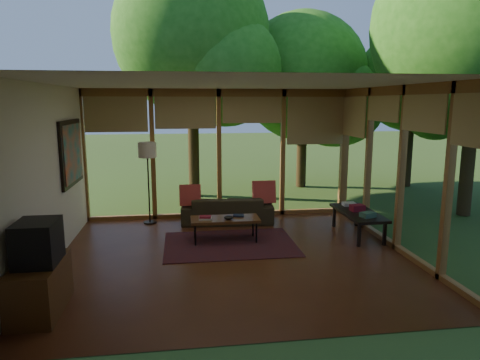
{
  "coord_description": "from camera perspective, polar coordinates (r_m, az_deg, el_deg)",
  "views": [
    {
      "loc": [
        -0.8,
        -6.44,
        2.43
      ],
      "look_at": [
        0.19,
        0.7,
        1.11
      ],
      "focal_mm": 32.0,
      "sensor_mm": 36.0,
      "label": 1
    }
  ],
  "objects": [
    {
      "name": "floor",
      "position": [
        6.93,
        -0.81,
        -10.19
      ],
      "size": [
        5.5,
        5.5,
        0.0
      ],
      "primitive_type": "plane",
      "color": "#5E2D18",
      "rests_on": "ground"
    },
    {
      "name": "ceiling",
      "position": [
        6.49,
        -0.87,
        12.72
      ],
      "size": [
        5.5,
        5.5,
        0.0
      ],
      "primitive_type": "plane",
      "rotation": [
        3.14,
        0.0,
        0.0
      ],
      "color": "white",
      "rests_on": "ground"
    },
    {
      "name": "wall_left",
      "position": [
        6.81,
        -24.45,
        0.29
      ],
      "size": [
        0.04,
        5.0,
        2.7
      ],
      "primitive_type": "cube",
      "color": "beige",
      "rests_on": "ground"
    },
    {
      "name": "wall_front",
      "position": [
        4.16,
        3.41,
        -4.74
      ],
      "size": [
        5.5,
        0.04,
        2.7
      ],
      "primitive_type": "cube",
      "color": "beige",
      "rests_on": "ground"
    },
    {
      "name": "window_wall_back",
      "position": [
        9.04,
        -2.8,
        3.47
      ],
      "size": [
        5.5,
        0.12,
        2.7
      ],
      "primitive_type": "cube",
      "color": "#96632E",
      "rests_on": "ground"
    },
    {
      "name": "window_wall_right",
      "position": [
        7.43,
        20.72,
        1.31
      ],
      "size": [
        0.12,
        5.0,
        2.7
      ],
      "primitive_type": "cube",
      "color": "#96632E",
      "rests_on": "ground"
    },
    {
      "name": "exterior_lawn",
      "position": [
        17.08,
        23.2,
        1.3
      ],
      "size": [
        40.0,
        40.0,
        0.0
      ],
      "primitive_type": "plane",
      "color": "#32501E",
      "rests_on": "ground"
    },
    {
      "name": "tree_nw",
      "position": [
        11.28,
        -6.5,
        18.56
      ],
      "size": [
        3.9,
        3.9,
        6.01
      ],
      "color": "#342713",
      "rests_on": "ground"
    },
    {
      "name": "tree_ne",
      "position": [
        12.5,
        8.38,
        13.44
      ],
      "size": [
        3.58,
        3.58,
        4.93
      ],
      "color": "#342713",
      "rests_on": "ground"
    },
    {
      "name": "tree_se",
      "position": [
        10.34,
        28.77,
        17.53
      ],
      "size": [
        4.11,
        4.11,
        6.01
      ],
      "color": "#342713",
      "rests_on": "ground"
    },
    {
      "name": "tree_far",
      "position": [
        13.19,
        21.01,
        12.01
      ],
      "size": [
        2.76,
        2.76,
        4.36
      ],
      "color": "#342713",
      "rests_on": "ground"
    },
    {
      "name": "rug",
      "position": [
        7.5,
        -1.34,
        -8.51
      ],
      "size": [
        2.25,
        1.59,
        0.01
      ],
      "primitive_type": "cube",
      "color": "maroon",
      "rests_on": "floor"
    },
    {
      "name": "sofa",
      "position": [
        8.76,
        -1.71,
        -3.94
      ],
      "size": [
        1.9,
        0.86,
        0.54
      ],
      "primitive_type": "imported",
      "rotation": [
        0.0,
        0.0,
        3.06
      ],
      "color": "#332C19",
      "rests_on": "floor"
    },
    {
      "name": "pillow_left",
      "position": [
        8.59,
        -6.67,
        -2.08
      ],
      "size": [
        0.42,
        0.23,
        0.44
      ],
      "primitive_type": "cube",
      "rotation": [
        -0.21,
        0.0,
        0.0
      ],
      "color": "#9B0E0E",
      "rests_on": "sofa"
    },
    {
      "name": "pillow_right",
      "position": [
        8.74,
        3.21,
        -1.68
      ],
      "size": [
        0.46,
        0.25,
        0.48
      ],
      "primitive_type": "cube",
      "rotation": [
        -0.21,
        0.0,
        0.0
      ],
      "color": "#9B0E0E",
      "rests_on": "sofa"
    },
    {
      "name": "ct_book_lower",
      "position": [
        7.46,
        -4.65,
        -5.15
      ],
      "size": [
        0.23,
        0.18,
        0.03
      ],
      "primitive_type": "cube",
      "rotation": [
        0.0,
        0.0,
        -0.05
      ],
      "color": "beige",
      "rests_on": "coffee_table"
    },
    {
      "name": "ct_book_upper",
      "position": [
        7.45,
        -4.66,
        -4.93
      ],
      "size": [
        0.21,
        0.17,
        0.03
      ],
      "primitive_type": "cube",
      "rotation": [
        0.0,
        0.0,
        -0.14
      ],
      "color": "maroon",
      "rests_on": "coffee_table"
    },
    {
      "name": "ct_book_side",
      "position": [
        7.64,
        -0.2,
        -4.76
      ],
      "size": [
        0.21,
        0.17,
        0.03
      ],
      "primitive_type": "cube",
      "rotation": [
        0.0,
        0.0,
        -0.16
      ],
      "color": "black",
      "rests_on": "coffee_table"
    },
    {
      "name": "ct_bowl",
      "position": [
        7.44,
        -1.54,
        -5.01
      ],
      "size": [
        0.16,
        0.16,
        0.07
      ],
      "primitive_type": "ellipsoid",
      "color": "black",
      "rests_on": "coffee_table"
    },
    {
      "name": "media_cabinet",
      "position": [
        5.64,
        -25.15,
        -12.86
      ],
      "size": [
        0.5,
        1.0,
        0.6
      ],
      "primitive_type": "cube",
      "color": "brown",
      "rests_on": "floor"
    },
    {
      "name": "television",
      "position": [
        5.45,
        -25.4,
        -7.53
      ],
      "size": [
        0.45,
        0.55,
        0.5
      ],
      "primitive_type": "cube",
      "color": "black",
      "rests_on": "media_cabinet"
    },
    {
      "name": "console_book_a",
      "position": [
        7.79,
        16.67,
        -4.46
      ],
      "size": [
        0.28,
        0.24,
        0.09
      ],
      "primitive_type": "cube",
      "rotation": [
        0.0,
        0.0,
        0.31
      ],
      "color": "#38624F",
      "rests_on": "side_console"
    },
    {
      "name": "console_book_b",
      "position": [
        8.18,
        15.37,
        -3.6
      ],
      "size": [
        0.27,
        0.21,
        0.11
      ],
      "primitive_type": "cube",
      "rotation": [
        0.0,
        0.0,
        0.12
      ],
      "color": "maroon",
      "rests_on": "side_console"
    },
    {
      "name": "console_book_c",
      "position": [
        8.54,
        14.32,
        -3.12
      ],
      "size": [
        0.24,
        0.18,
        0.06
      ],
      "primitive_type": "cube",
      "rotation": [
        0.0,
        0.0,
        -0.04
      ],
      "color": "beige",
      "rests_on": "side_console"
    },
    {
      "name": "floor_lamp",
      "position": [
        8.68,
        -12.25,
        3.33
      ],
      "size": [
        0.36,
        0.36,
        1.65
      ],
      "color": "black",
      "rests_on": "floor"
    },
    {
      "name": "coffee_table",
      "position": [
        7.55,
        -2.01,
        -5.34
      ],
      "size": [
        1.2,
        0.5,
        0.43
      ],
      "color": "brown",
      "rests_on": "floor"
    },
    {
      "name": "side_console",
      "position": [
        8.16,
        15.48,
        -4.37
      ],
      "size": [
        0.6,
        1.4,
        0.46
      ],
      "color": "black",
      "rests_on": "floor"
    },
    {
      "name": "wall_painting",
      "position": [
        8.12,
        -21.55,
        3.4
      ],
      "size": [
        0.06,
        1.35,
        1.15
      ],
      "color": "black",
      "rests_on": "wall_left"
    }
  ]
}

